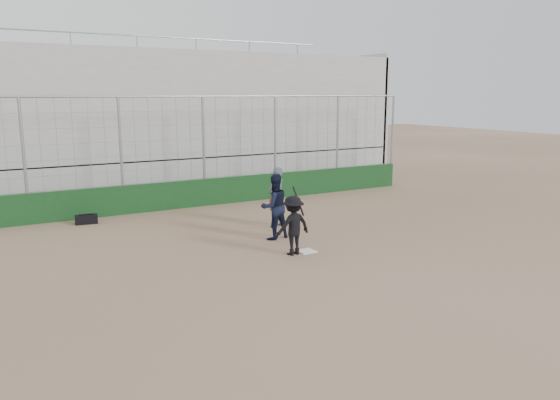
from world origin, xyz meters
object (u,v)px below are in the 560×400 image
batter_at_plate (293,225)px  catcher_crouched (275,218)px  equipment_bag (86,219)px  umpire (276,200)px

batter_at_plate → catcher_crouched: batter_at_plate is taller
batter_at_plate → equipment_bag: bearing=122.9°
batter_at_plate → umpire: batter_at_plate is taller
catcher_crouched → umpire: bearing=58.4°
batter_at_plate → umpire: size_ratio=1.02×
catcher_crouched → equipment_bag: (-4.31, 4.62, -0.48)m
batter_at_plate → catcher_crouched: bearing=78.0°
batter_at_plate → umpire: (1.10, 2.81, 0.07)m
batter_at_plate → umpire: bearing=68.6°
batter_at_plate → equipment_bag: 7.36m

